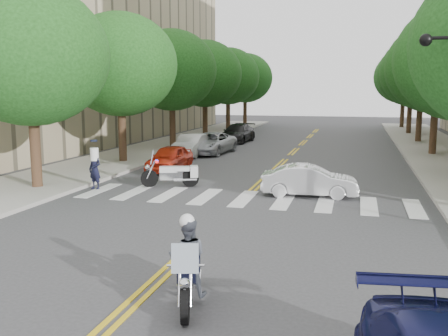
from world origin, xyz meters
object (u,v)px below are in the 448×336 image
(motorcycle_police, at_px, (188,263))
(convertible, at_px, (309,181))
(motorcycle_parked, at_px, (175,174))
(officer_standing, at_px, (95,169))

(motorcycle_police, xyz_separation_m, convertible, (1.35, 10.73, -0.19))
(motorcycle_parked, distance_m, convertible, 5.83)
(motorcycle_police, xyz_separation_m, officer_standing, (-7.54, 9.82, 0.04))
(motorcycle_parked, bearing_deg, motorcycle_police, -178.73)
(motorcycle_police, distance_m, motorcycle_parked, 12.05)
(motorcycle_police, height_order, convertible, motorcycle_police)
(officer_standing, xyz_separation_m, convertible, (8.89, 0.91, -0.23))
(motorcycle_parked, height_order, officer_standing, officer_standing)
(motorcycle_parked, distance_m, officer_standing, 3.38)
(officer_standing, bearing_deg, motorcycle_police, -34.98)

